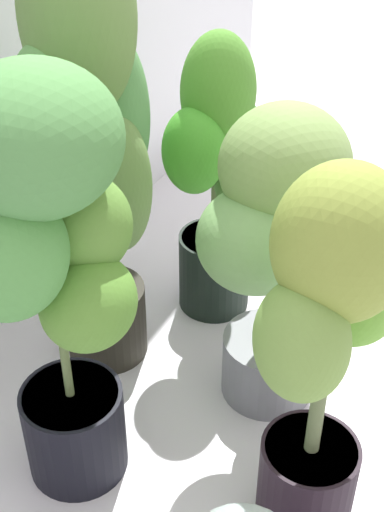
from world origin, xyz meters
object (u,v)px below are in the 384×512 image
(potted_plant_back_center, at_px, (89,129))
(potted_plant_front_left, at_px, (325,346))
(potted_plant_back_left, at_px, (50,256))
(potted_plant_center, at_px, (277,235))
(nutrient_bottle, at_px, (305,244))
(potted_plant_back_right, at_px, (219,173))

(potted_plant_back_center, distance_m, potted_plant_front_left, 0.67)
(potted_plant_back_center, xyz_separation_m, potted_plant_back_left, (-0.33, -0.14, -0.06))
(potted_plant_back_center, xyz_separation_m, potted_plant_front_left, (-0.24, -0.61, -0.15))
(potted_plant_back_left, bearing_deg, potted_plant_center, -34.23)
(potted_plant_back_left, height_order, potted_plant_front_left, potted_plant_back_left)
(potted_plant_front_left, distance_m, nutrient_bottle, 0.87)
(potted_plant_back_left, relative_size, potted_plant_front_left, 1.12)
(potted_plant_back_left, xyz_separation_m, nutrient_bottle, (0.84, -0.19, -0.43))
(potted_plant_back_center, bearing_deg, potted_plant_front_left, -111.25)
(potted_plant_front_left, bearing_deg, nutrient_bottle, 20.20)
(potted_plant_back_center, relative_size, potted_plant_back_left, 1.19)
(potted_plant_back_center, xyz_separation_m, potted_plant_center, (0.06, -0.41, -0.17))
(potted_plant_back_right, relative_size, potted_plant_back_left, 0.85)
(potted_plant_center, bearing_deg, potted_plant_back_right, 45.70)
(potted_plant_back_center, xyz_separation_m, potted_plant_back_right, (0.30, -0.16, -0.21))
(potted_plant_back_right, distance_m, potted_plant_center, 0.35)
(potted_plant_back_right, relative_size, potted_plant_center, 1.04)
(potted_plant_back_left, xyz_separation_m, potted_plant_front_left, (0.10, -0.47, -0.09))
(potted_plant_center, bearing_deg, nutrient_bottle, 9.27)
(potted_plant_center, distance_m, potted_plant_front_left, 0.36)
(potted_plant_back_left, bearing_deg, nutrient_bottle, -12.79)
(potted_plant_back_right, xyz_separation_m, nutrient_bottle, (0.21, -0.17, -0.29))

